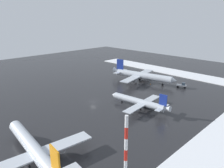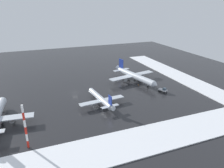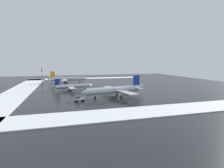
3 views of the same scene
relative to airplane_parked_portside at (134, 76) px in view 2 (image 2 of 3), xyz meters
name	(u,v)px [view 2 (image 2 of 3)]	position (x,y,z in m)	size (l,w,h in m)	color
ground_plane	(75,93)	(-36.21, -3.16, -3.59)	(240.00, 240.00, 0.00)	#232326
snow_bank_far	(110,149)	(-36.21, -53.16, -3.42)	(152.00, 16.00, 0.33)	white
snow_bank_right	(181,77)	(30.79, -3.16, -3.42)	(14.00, 116.00, 0.33)	white
airplane_parked_portside	(134,76)	(0.00, 0.00, 0.00)	(30.40, 36.32, 10.86)	silver
airplane_far_rear	(101,99)	(-28.02, -20.68, -1.04)	(21.56, 25.93, 7.70)	silver
pushback_tug	(163,90)	(6.71, -19.68, -2.30)	(3.68, 5.08, 2.50)	silver
ground_crew_by_nose_gear	(140,79)	(4.30, 1.49, -2.62)	(0.36, 0.36, 1.71)	black
ground_crew_beside_wing	(144,78)	(7.42, 1.93, -2.62)	(0.36, 0.36, 1.71)	black
antenna_mast	(25,127)	(-60.30, -42.58, 4.03)	(0.70, 0.70, 15.23)	red
traffic_cone_near_nose	(139,85)	(-0.35, -5.87, -3.31)	(0.36, 0.36, 0.55)	orange
traffic_cone_mid_line	(148,78)	(10.33, 1.50, -3.31)	(0.36, 0.36, 0.55)	orange
traffic_cone_wingtip_side	(149,80)	(9.26, -1.15, -3.31)	(0.36, 0.36, 0.55)	orange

